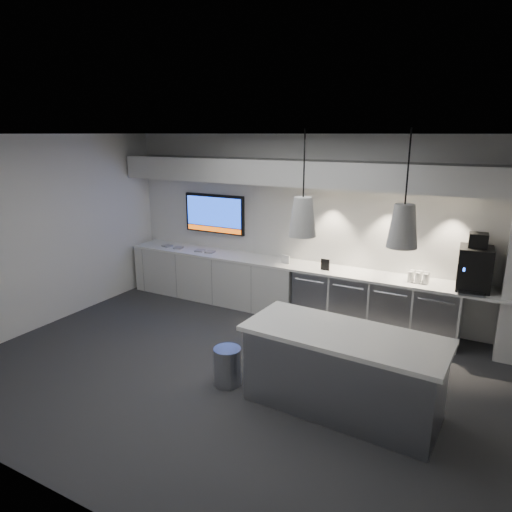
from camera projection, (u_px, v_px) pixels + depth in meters
The scene contains 26 objects.
floor at pixel (236, 372), 5.93m from camera, with size 7.00×7.00×0.00m, color #2F2F31.
ceiling at pixel (233, 134), 5.14m from camera, with size 7.00×7.00×0.00m, color black.
wall_back at pixel (311, 226), 7.66m from camera, with size 7.00×7.00×0.00m, color white.
wall_front at pixel (63, 342), 3.41m from camera, with size 7.00×7.00×0.00m, color white.
wall_left at pixel (43, 233), 7.14m from camera, with size 7.00×7.00×0.00m, color white.
back_counter at pixel (302, 266), 7.55m from camera, with size 6.80×0.65×0.04m, color white.
left_base_cabinets at pixel (215, 277), 8.47m from camera, with size 3.30×0.63×0.86m, color silver.
fridge_unit_a at pixel (316, 294), 7.55m from camera, with size 0.60×0.61×0.85m, color #96989E.
fridge_unit_b at pixel (353, 301), 7.26m from camera, with size 0.60×0.61×0.85m, color #96989E.
fridge_unit_c at pixel (393, 308), 6.97m from camera, with size 0.60×0.61×0.85m, color #96989E.
fridge_unit_d at pixel (437, 315), 6.68m from camera, with size 0.60×0.61×0.85m, color #96989E.
backsplash at pixel (383, 230), 7.08m from camera, with size 4.60×0.03×1.30m, color silver.
soffit at pixel (306, 173), 7.17m from camera, with size 6.90×0.60×0.40m, color silver.
wall_tv at pixel (214, 214), 8.47m from camera, with size 1.25×0.07×0.72m.
island at pixel (342, 371), 5.04m from camera, with size 2.23×1.06×0.93m.
bin at pixel (227, 366), 5.60m from camera, with size 0.34×0.34×0.48m, color #96989E.
coffee_machine at pixel (475, 266), 6.31m from camera, with size 0.47×0.64×0.79m.
sign_black at pixel (325, 265), 7.24m from camera, with size 0.14×0.02×0.18m, color black.
sign_white at pixel (286, 259), 7.62m from camera, with size 0.18×0.02×0.14m, color white.
cup_cluster at pixel (419, 277), 6.65m from camera, with size 0.29×0.19×0.16m, color silver, non-canonical shape.
tray_a at pixel (167, 246), 8.77m from camera, with size 0.16×0.16×0.03m, color gray.
tray_b at pixel (178, 248), 8.62m from camera, with size 0.16×0.16×0.03m, color gray.
tray_c at pixel (200, 251), 8.41m from camera, with size 0.16×0.16×0.03m, color gray.
tray_d at pixel (210, 252), 8.32m from camera, with size 0.16×0.16×0.03m, color gray.
pendant_left at pixel (303, 217), 4.84m from camera, with size 0.29×0.29×1.12m.
pendant_right at pixel (403, 226), 4.37m from camera, with size 0.29×0.29×1.12m.
Camera 1 is at (2.76, -4.56, 3.01)m, focal length 32.00 mm.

